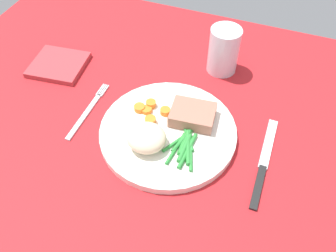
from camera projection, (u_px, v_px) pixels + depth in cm
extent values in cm
cube|color=red|center=(180.00, 148.00, 65.70)|extent=(120.00, 90.00, 2.00)
cylinder|color=white|center=(168.00, 132.00, 65.96)|extent=(26.09, 26.09, 1.60)
cube|color=#A86B56|center=(193.00, 115.00, 66.05)|extent=(8.99, 7.28, 2.56)
ellipsoid|color=beige|center=(146.00, 138.00, 61.53)|extent=(7.22, 6.79, 3.97)
cylinder|color=orange|center=(150.00, 120.00, 65.98)|extent=(2.12, 2.12, 1.25)
cylinder|color=orange|center=(165.00, 111.00, 67.61)|extent=(2.03, 2.03, 1.09)
cylinder|color=orange|center=(147.00, 110.00, 67.98)|extent=(2.06, 2.06, 0.88)
cylinder|color=orange|center=(140.00, 108.00, 68.19)|extent=(2.18, 2.18, 1.09)
cylinder|color=orange|center=(151.00, 104.00, 68.85)|extent=(2.00, 2.00, 1.18)
cylinder|color=#2D8C38|center=(186.00, 140.00, 63.23)|extent=(0.86, 6.68, 0.83)
cylinder|color=#2D8C38|center=(188.00, 147.00, 62.11)|extent=(3.27, 7.40, 0.87)
cylinder|color=#2D8C38|center=(180.00, 141.00, 63.14)|extent=(4.49, 7.65, 0.63)
cylinder|color=#2D8C38|center=(183.00, 140.00, 63.28)|extent=(2.47, 6.54, 0.74)
cylinder|color=#2D8C38|center=(188.00, 151.00, 61.65)|extent=(1.31, 8.13, 0.77)
cylinder|color=#2D8C38|center=(188.00, 139.00, 63.51)|extent=(3.77, 5.26, 0.66)
cylinder|color=#2D8C38|center=(178.00, 149.00, 62.00)|extent=(1.47, 7.68, 0.63)
cylinder|color=#2D8C38|center=(184.00, 141.00, 63.13)|extent=(0.83, 6.82, 0.64)
cylinder|color=#2D8C38|center=(191.00, 152.00, 61.57)|extent=(3.27, 7.88, 0.65)
cylinder|color=#2D8C38|center=(185.00, 148.00, 61.92)|extent=(0.96, 6.18, 0.89)
cube|color=silver|center=(83.00, 117.00, 69.16)|extent=(1.00, 13.00, 0.40)
cube|color=silver|center=(100.00, 90.00, 74.30)|extent=(0.24, 3.60, 0.40)
cube|color=silver|center=(102.00, 90.00, 74.21)|extent=(0.24, 3.60, 0.40)
cube|color=silver|center=(103.00, 91.00, 74.12)|extent=(0.24, 3.60, 0.40)
cube|color=silver|center=(105.00, 91.00, 74.03)|extent=(0.24, 3.60, 0.40)
cube|color=black|center=(258.00, 187.00, 58.91)|extent=(1.30, 9.00, 0.64)
cube|color=silver|center=(268.00, 144.00, 64.94)|extent=(1.70, 12.00, 0.40)
cylinder|color=silver|center=(224.00, 50.00, 75.05)|extent=(6.68, 6.68, 10.42)
cylinder|color=silver|center=(222.00, 62.00, 77.42)|extent=(6.14, 6.14, 4.22)
cube|color=#B2383D|center=(59.00, 65.00, 79.04)|extent=(12.91, 12.13, 1.21)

